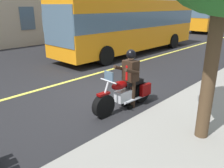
# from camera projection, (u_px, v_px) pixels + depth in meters

# --- Properties ---
(ground_plane) EXTENTS (80.00, 80.00, 0.00)m
(ground_plane) POSITION_uv_depth(u_px,v_px,m) (102.00, 95.00, 7.89)
(ground_plane) COLOR black
(lane_center_stripe) EXTENTS (60.00, 0.16, 0.01)m
(lane_center_stripe) POSITION_uv_depth(u_px,v_px,m) (67.00, 82.00, 9.18)
(lane_center_stripe) COLOR #E5DB4C
(lane_center_stripe) RESTS_ON ground_plane
(motorcycle_main) EXTENTS (2.22, 0.68, 1.26)m
(motorcycle_main) POSITION_uv_depth(u_px,v_px,m) (125.00, 94.00, 6.71)
(motorcycle_main) COLOR black
(motorcycle_main) RESTS_ON ground_plane
(rider_main) EXTENTS (0.65, 0.57, 1.74)m
(rider_main) POSITION_uv_depth(u_px,v_px,m) (130.00, 74.00, 6.65)
(rider_main) COLOR black
(rider_main) RESTS_ON ground_plane
(bus_near) EXTENTS (11.05, 2.70, 3.30)m
(bus_near) POSITION_uv_depth(u_px,v_px,m) (132.00, 23.00, 14.34)
(bus_near) COLOR orange
(bus_near) RESTS_ON ground_plane
(bus_far) EXTENTS (11.05, 2.70, 3.30)m
(bus_far) POSITION_uv_depth(u_px,v_px,m) (216.00, 14.00, 27.14)
(bus_far) COLOR orange
(bus_far) RESTS_ON ground_plane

